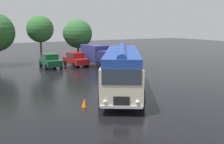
{
  "coord_description": "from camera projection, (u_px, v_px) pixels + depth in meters",
  "views": [
    {
      "loc": [
        -10.58,
        -16.04,
        5.11
      ],
      "look_at": [
        -0.51,
        1.58,
        1.4
      ],
      "focal_mm": 42.0,
      "sensor_mm": 36.0,
      "label": 1
    }
  ],
  "objects": [
    {
      "name": "vintage_bus",
      "position": [
        122.0,
        69.0,
        19.26
      ],
      "size": [
        7.46,
        9.83,
        3.49
      ],
      "color": "beige",
      "rests_on": "ground"
    },
    {
      "name": "tree_centre",
      "position": [
        40.0,
        29.0,
        34.16
      ],
      "size": [
        3.49,
        3.49,
        6.24
      ],
      "color": "#4C3823",
      "rests_on": "ground"
    },
    {
      "name": "traffic_cone",
      "position": [
        84.0,
        103.0,
        16.4
      ],
      "size": [
        0.36,
        0.36,
        0.55
      ],
      "primitive_type": "cone",
      "color": "orange",
      "rests_on": "ground"
    },
    {
      "name": "ground_plane",
      "position": [
        128.0,
        93.0,
        19.79
      ],
      "size": [
        120.0,
        120.0,
        0.0
      ],
      "primitive_type": "plane",
      "color": "black"
    },
    {
      "name": "car_near_left",
      "position": [
        50.0,
        60.0,
        31.26
      ],
      "size": [
        2.02,
        4.23,
        1.66
      ],
      "color": "#144C28",
      "rests_on": "ground"
    },
    {
      "name": "car_mid_left",
      "position": [
        76.0,
        59.0,
        32.5
      ],
      "size": [
        2.17,
        4.3,
        1.66
      ],
      "color": "maroon",
      "rests_on": "ground"
    },
    {
      "name": "tree_right_of_centre",
      "position": [
        77.0,
        34.0,
        36.87
      ],
      "size": [
        4.08,
        4.03,
        5.79
      ],
      "color": "#4C3823",
      "rests_on": "ground"
    },
    {
      "name": "box_van",
      "position": [
        97.0,
        54.0,
        33.01
      ],
      "size": [
        2.63,
        5.88,
        2.5
      ],
      "color": "navy",
      "rests_on": "ground"
    }
  ]
}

